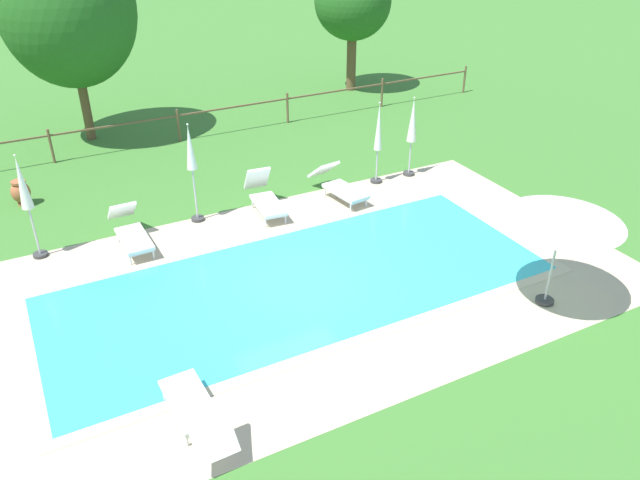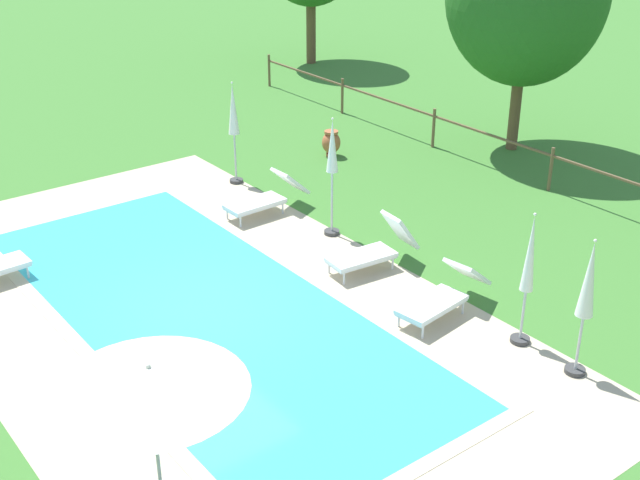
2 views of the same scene
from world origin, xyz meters
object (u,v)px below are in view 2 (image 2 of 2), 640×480
patio_umbrella_open_foreground (149,379)px  patio_umbrella_closed_row_mid_east (332,158)px  patio_umbrella_closed_row_west (529,266)px  patio_umbrella_closed_row_mid_west (588,289)px  sun_lounger_north_end (265,197)px  sun_lounger_north_far (373,249)px  sun_lounger_north_near_steps (442,295)px  terracotta_urn_near_fence (331,142)px  patio_umbrella_closed_row_centre (233,117)px

patio_umbrella_open_foreground → patio_umbrella_closed_row_mid_east: 8.29m
patio_umbrella_closed_row_west → patio_umbrella_closed_row_mid_west: (1.09, -0.01, 0.07)m
sun_lounger_north_end → patio_umbrella_closed_row_west: (6.84, 0.36, 1.02)m
sun_lounger_north_far → patio_umbrella_closed_row_mid_east: patio_umbrella_closed_row_mid_east is taller
sun_lounger_north_near_steps → sun_lounger_north_end: 5.43m
patio_umbrella_closed_row_mid_west → terracotta_urn_near_fence: (-9.96, 3.06, -1.11)m
sun_lounger_north_end → patio_umbrella_closed_row_centre: patio_umbrella_closed_row_centre is taller
sun_lounger_north_near_steps → patio_umbrella_open_foreground: (1.33, -6.06, 1.59)m
terracotta_urn_near_fence → patio_umbrella_open_foreground: bearing=-47.2°
patio_umbrella_closed_row_west → patio_umbrella_closed_row_mid_west: patio_umbrella_closed_row_west is taller
sun_lounger_north_end → patio_umbrella_closed_row_west: 6.92m
sun_lounger_north_far → patio_umbrella_closed_row_mid_west: (4.54, 0.20, 1.07)m
sun_lounger_north_far → terracotta_urn_near_fence: sun_lounger_north_far is taller
patio_umbrella_closed_row_mid_east → sun_lounger_north_far: bearing=-11.3°
sun_lounger_north_near_steps → patio_umbrella_closed_row_centre: bearing=176.1°
patio_umbrella_closed_row_mid_west → patio_umbrella_closed_row_centre: patio_umbrella_closed_row_centre is taller
patio_umbrella_closed_row_west → patio_umbrella_closed_row_centre: bearing=179.3°
patio_umbrella_open_foreground → patio_umbrella_closed_row_centre: patio_umbrella_closed_row_centre is taller
patio_umbrella_closed_row_centre → patio_umbrella_closed_row_mid_east: patio_umbrella_closed_row_mid_east is taller
patio_umbrella_open_foreground → sun_lounger_north_far: bearing=118.4°
sun_lounger_north_far → patio_umbrella_closed_row_centre: 5.49m
terracotta_urn_near_fence → sun_lounger_north_end: bearing=-59.3°
sun_lounger_north_far → sun_lounger_north_end: size_ratio=0.95×
sun_lounger_north_end → patio_umbrella_closed_row_mid_east: size_ratio=0.78×
patio_umbrella_open_foreground → terracotta_urn_near_fence: patio_umbrella_open_foreground is taller
patio_umbrella_closed_row_mid_east → sun_lounger_north_near_steps: bearing=-7.9°
patio_umbrella_closed_row_centre → terracotta_urn_near_fence: 3.20m
patio_umbrella_closed_row_mid_west → patio_umbrella_closed_row_mid_east: patio_umbrella_closed_row_mid_east is taller
patio_umbrella_closed_row_centre → sun_lounger_north_near_steps: bearing=-3.9°
patio_umbrella_closed_row_west → patio_umbrella_closed_row_mid_west: 1.10m
patio_umbrella_open_foreground → patio_umbrella_closed_row_west: 6.47m
patio_umbrella_closed_row_mid_west → terracotta_urn_near_fence: bearing=162.9°
sun_lounger_north_end → terracotta_urn_near_fence: size_ratio=2.90×
patio_umbrella_closed_row_mid_west → terracotta_urn_near_fence: patio_umbrella_closed_row_mid_west is taller
patio_umbrella_closed_row_west → patio_umbrella_closed_row_mid_east: patio_umbrella_closed_row_mid_east is taller
sun_lounger_north_near_steps → patio_umbrella_open_foreground: patio_umbrella_open_foreground is taller
sun_lounger_north_near_steps → patio_umbrella_closed_row_mid_east: (-3.71, 0.52, 1.30)m
patio_umbrella_closed_row_centre → sun_lounger_north_far: bearing=-3.4°
sun_lounger_north_end → patio_umbrella_closed_row_centre: size_ratio=0.80×
sun_lounger_north_end → patio_umbrella_closed_row_mid_west: bearing=2.5°
sun_lounger_north_near_steps → patio_umbrella_open_foreground: size_ratio=0.90×
sun_lounger_north_far → patio_umbrella_closed_row_centre: (-5.34, 0.32, 1.22)m
sun_lounger_north_end → patio_umbrella_closed_row_mid_east: patio_umbrella_closed_row_mid_east is taller
sun_lounger_north_far → sun_lounger_north_near_steps: bearing=-5.0°
patio_umbrella_closed_row_centre → patio_umbrella_closed_row_mid_west: bearing=-0.7°
sun_lounger_north_near_steps → patio_umbrella_closed_row_west: bearing=15.5°
patio_umbrella_closed_row_west → terracotta_urn_near_fence: size_ratio=3.40×
sun_lounger_north_near_steps → patio_umbrella_closed_row_west: patio_umbrella_closed_row_west is taller
sun_lounger_north_far → patio_umbrella_open_foreground: (3.37, -6.24, 1.57)m
sun_lounger_north_near_steps → patio_umbrella_closed_row_mid_west: bearing=8.6°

